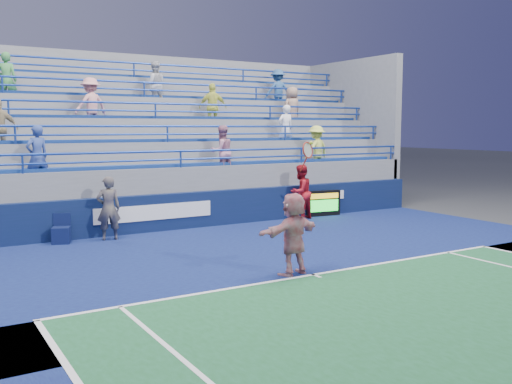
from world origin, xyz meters
TOP-DOWN VIEW (x-y plane):
  - ground at (0.00, 0.00)m, footprint 120.00×120.00m
  - sponsor_wall at (0.00, 6.50)m, footprint 18.00×0.32m
  - bleacher_stand at (-0.00, 10.27)m, footprint 18.00×5.60m
  - serve_speed_board at (5.12, 6.24)m, footprint 1.30×0.30m
  - judge_chair at (-3.72, 6.11)m, footprint 0.58×0.59m
  - tennis_player at (-0.31, 0.29)m, footprint 1.67×0.81m
  - line_judge at (-2.50, 5.89)m, footprint 0.70×0.51m
  - ball_girl at (4.02, 6.06)m, footprint 1.06×0.93m

SIDE VIEW (x-z plane):
  - ground at x=0.00m, z-range 0.00..0.00m
  - judge_chair at x=-3.72m, z-range -0.14..0.65m
  - serve_speed_board at x=5.12m, z-range 0.00..0.90m
  - sponsor_wall at x=0.00m, z-range 0.00..1.10m
  - tennis_player at x=-0.31m, z-range -0.52..2.26m
  - line_judge at x=-2.50m, z-range 0.00..1.76m
  - ball_girl at x=4.02m, z-range 0.00..1.84m
  - bleacher_stand at x=0.00m, z-range -1.52..4.61m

